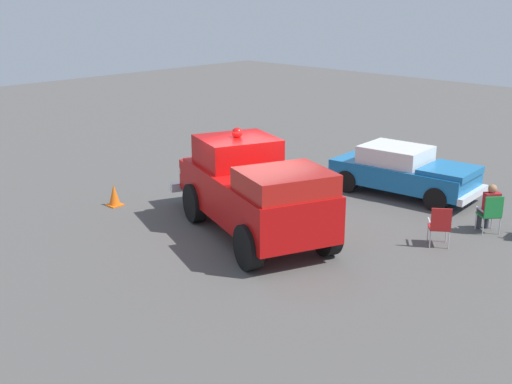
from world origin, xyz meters
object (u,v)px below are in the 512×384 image
(vintage_fire_truck, at_px, (252,189))
(lawn_chair_near_truck, at_px, (491,212))
(traffic_cone, at_px, (114,195))
(classic_hot_rod, at_px, (405,171))
(lawn_chair_by_car, at_px, (440,224))
(spectator_seated, at_px, (489,206))

(vintage_fire_truck, relative_size, lawn_chair_near_truck, 6.21)
(vintage_fire_truck, bearing_deg, traffic_cone, -75.79)
(classic_hot_rod, height_order, lawn_chair_by_car, classic_hot_rod)
(vintage_fire_truck, height_order, spectator_seated, vintage_fire_truck)
(lawn_chair_by_car, distance_m, spectator_seated, 1.86)
(vintage_fire_truck, height_order, lawn_chair_by_car, vintage_fire_truck)
(vintage_fire_truck, relative_size, lawn_chair_by_car, 6.21)
(classic_hot_rod, xyz_separation_m, traffic_cone, (6.72, -5.41, -0.44))
(vintage_fire_truck, bearing_deg, lawn_chair_by_car, 122.75)
(lawn_chair_near_truck, distance_m, lawn_chair_by_car, 1.80)
(lawn_chair_near_truck, bearing_deg, spectator_seated, -129.52)
(vintage_fire_truck, xyz_separation_m, lawn_chair_near_truck, (-4.23, 4.35, -0.61))
(classic_hot_rod, bearing_deg, traffic_cone, -38.84)
(lawn_chair_near_truck, relative_size, traffic_cone, 1.61)
(vintage_fire_truck, height_order, traffic_cone, vintage_fire_truck)
(classic_hot_rod, height_order, lawn_chair_near_truck, classic_hot_rod)
(spectator_seated, relative_size, traffic_cone, 2.03)
(classic_hot_rod, height_order, spectator_seated, classic_hot_rod)
(lawn_chair_by_car, bearing_deg, vintage_fire_truck, -57.25)
(spectator_seated, xyz_separation_m, traffic_cone, (5.44, -8.69, -0.39))
(spectator_seated, bearing_deg, classic_hot_rod, -111.28)
(lawn_chair_by_car, bearing_deg, traffic_cone, -66.50)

